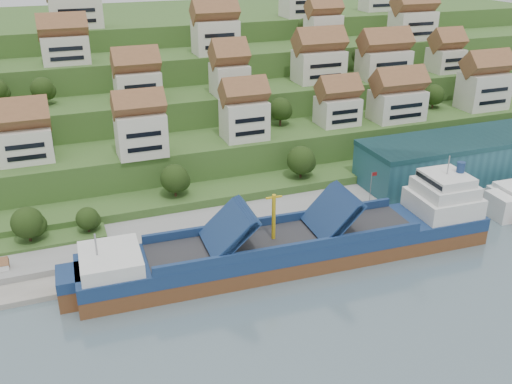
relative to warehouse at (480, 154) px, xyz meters
name	(u,v)px	position (x,y,z in m)	size (l,w,h in m)	color
ground	(312,255)	(-52.00, -17.00, -7.20)	(300.00, 300.00, 0.00)	slate
quay	(364,201)	(-32.00, -2.00, -6.10)	(180.00, 14.00, 2.20)	gray
hillside	(178,79)	(-52.00, 86.55, 3.46)	(260.00, 128.00, 31.00)	#2D4C1E
hillside_village	(232,65)	(-47.75, 41.84, 16.58)	(155.53, 64.80, 28.26)	beige
hillside_trees	(230,107)	(-53.03, 28.07, 9.55)	(135.09, 62.14, 30.20)	#243B13
warehouse	(480,154)	(0.00, 0.00, 0.00)	(60.00, 15.00, 10.00)	#235360
flagpole	(371,187)	(-33.89, -7.00, -0.32)	(1.28, 0.16, 8.00)	gray
cargo_ship	(304,245)	(-54.32, -18.06, -3.97)	(76.48, 14.82, 16.85)	brown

